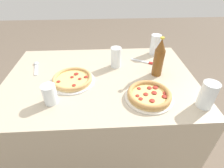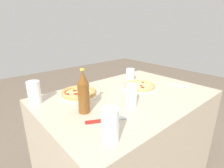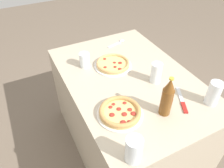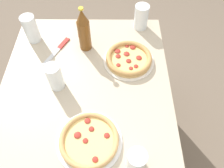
{
  "view_description": "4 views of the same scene",
  "coord_description": "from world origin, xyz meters",
  "px_view_note": "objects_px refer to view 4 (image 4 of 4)",
  "views": [
    {
      "loc": [
        -0.02,
        0.97,
        1.42
      ],
      "look_at": [
        -0.07,
        0.16,
        0.82
      ],
      "focal_mm": 28.0,
      "sensor_mm": 36.0,
      "label": 1
    },
    {
      "loc": [
        -0.87,
        -0.82,
        1.26
      ],
      "look_at": [
        -0.04,
        0.13,
        0.82
      ],
      "focal_mm": 28.0,
      "sensor_mm": 36.0,
      "label": 2
    },
    {
      "loc": [
        -1.03,
        0.66,
        1.73
      ],
      "look_at": [
        -0.05,
        0.16,
        0.8
      ],
      "focal_mm": 35.0,
      "sensor_mm": 36.0,
      "label": 3
    },
    {
      "loc": [
        0.51,
        0.14,
        1.67
      ],
      "look_at": [
        -0.08,
        0.14,
        0.83
      ],
      "focal_mm": 35.0,
      "sensor_mm": 36.0,
      "label": 4
    }
  ],
  "objects_px": {
    "glass_water": "(141,18)",
    "glass_mango_juice": "(136,160)",
    "glass_orange_juice": "(55,77)",
    "knife": "(58,50)",
    "pizza_veggie": "(129,59)",
    "beer_bottle": "(84,30)",
    "pizza_pepperoni": "(89,140)",
    "glass_lemonade": "(31,30)"
  },
  "relations": [
    {
      "from": "knife",
      "to": "pizza_pepperoni",
      "type": "bearing_deg",
      "value": 21.88
    },
    {
      "from": "glass_orange_juice",
      "to": "glass_mango_juice",
      "type": "relative_size",
      "value": 1.29
    },
    {
      "from": "pizza_veggie",
      "to": "glass_lemonade",
      "type": "height_order",
      "value": "glass_lemonade"
    },
    {
      "from": "pizza_pepperoni",
      "to": "glass_water",
      "type": "relative_size",
      "value": 1.89
    },
    {
      "from": "glass_water",
      "to": "glass_mango_juice",
      "type": "distance_m",
      "value": 0.83
    },
    {
      "from": "pizza_veggie",
      "to": "knife",
      "type": "bearing_deg",
      "value": -101.35
    },
    {
      "from": "glass_mango_juice",
      "to": "knife",
      "type": "bearing_deg",
      "value": -147.19
    },
    {
      "from": "glass_mango_juice",
      "to": "pizza_veggie",
      "type": "bearing_deg",
      "value": -179.48
    },
    {
      "from": "glass_orange_juice",
      "to": "glass_lemonade",
      "type": "xyz_separation_m",
      "value": [
        -0.33,
        -0.18,
        0.0
      ]
    },
    {
      "from": "beer_bottle",
      "to": "glass_orange_juice",
      "type": "bearing_deg",
      "value": -24.69
    },
    {
      "from": "pizza_pepperoni",
      "to": "knife",
      "type": "height_order",
      "value": "pizza_pepperoni"
    },
    {
      "from": "glass_lemonade",
      "to": "glass_mango_juice",
      "type": "bearing_deg",
      "value": 37.71
    },
    {
      "from": "glass_mango_juice",
      "to": "glass_lemonade",
      "type": "bearing_deg",
      "value": -142.29
    },
    {
      "from": "beer_bottle",
      "to": "knife",
      "type": "relative_size",
      "value": 1.22
    },
    {
      "from": "beer_bottle",
      "to": "pizza_veggie",
      "type": "bearing_deg",
      "value": 66.25
    },
    {
      "from": "beer_bottle",
      "to": "glass_water",
      "type": "bearing_deg",
      "value": 118.6
    },
    {
      "from": "beer_bottle",
      "to": "knife",
      "type": "bearing_deg",
      "value": -80.86
    },
    {
      "from": "knife",
      "to": "pizza_veggie",
      "type": "bearing_deg",
      "value": 78.65
    },
    {
      "from": "beer_bottle",
      "to": "glass_mango_juice",
      "type": "bearing_deg",
      "value": 20.6
    },
    {
      "from": "pizza_veggie",
      "to": "knife",
      "type": "height_order",
      "value": "pizza_veggie"
    },
    {
      "from": "glass_orange_juice",
      "to": "glass_water",
      "type": "height_order",
      "value": "glass_water"
    },
    {
      "from": "pizza_pepperoni",
      "to": "glass_lemonade",
      "type": "distance_m",
      "value": 0.72
    },
    {
      "from": "pizza_pepperoni",
      "to": "beer_bottle",
      "type": "distance_m",
      "value": 0.57
    },
    {
      "from": "knife",
      "to": "beer_bottle",
      "type": "bearing_deg",
      "value": 99.14
    },
    {
      "from": "glass_orange_juice",
      "to": "glass_water",
      "type": "relative_size",
      "value": 0.97
    },
    {
      "from": "glass_lemonade",
      "to": "knife",
      "type": "height_order",
      "value": "glass_lemonade"
    },
    {
      "from": "glass_orange_juice",
      "to": "glass_lemonade",
      "type": "height_order",
      "value": "glass_lemonade"
    },
    {
      "from": "glass_water",
      "to": "pizza_pepperoni",
      "type": "bearing_deg",
      "value": -19.85
    },
    {
      "from": "pizza_pepperoni",
      "to": "glass_mango_juice",
      "type": "xyz_separation_m",
      "value": [
        0.09,
        0.19,
        0.04
      ]
    },
    {
      "from": "glass_lemonade",
      "to": "beer_bottle",
      "type": "distance_m",
      "value": 0.32
    },
    {
      "from": "beer_bottle",
      "to": "knife",
      "type": "xyz_separation_m",
      "value": [
        0.03,
        -0.16,
        -0.12
      ]
    },
    {
      "from": "glass_orange_juice",
      "to": "knife",
      "type": "bearing_deg",
      "value": -171.62
    },
    {
      "from": "pizza_veggie",
      "to": "glass_orange_juice",
      "type": "height_order",
      "value": "glass_orange_juice"
    },
    {
      "from": "glass_lemonade",
      "to": "beer_bottle",
      "type": "bearing_deg",
      "value": 78.55
    },
    {
      "from": "pizza_pepperoni",
      "to": "pizza_veggie",
      "type": "distance_m",
      "value": 0.49
    },
    {
      "from": "beer_bottle",
      "to": "pizza_pepperoni",
      "type": "bearing_deg",
      "value": 5.68
    },
    {
      "from": "pizza_pepperoni",
      "to": "beer_bottle",
      "type": "relative_size",
      "value": 1.07
    },
    {
      "from": "glass_mango_juice",
      "to": "beer_bottle",
      "type": "xyz_separation_m",
      "value": [
        -0.65,
        -0.25,
        0.07
      ]
    },
    {
      "from": "glass_water",
      "to": "knife",
      "type": "relative_size",
      "value": 0.69
    },
    {
      "from": "pizza_veggie",
      "to": "glass_mango_juice",
      "type": "xyz_separation_m",
      "value": [
        0.55,
        0.01,
        0.03
      ]
    },
    {
      "from": "glass_mango_juice",
      "to": "knife",
      "type": "height_order",
      "value": "glass_mango_juice"
    },
    {
      "from": "pizza_pepperoni",
      "to": "glass_orange_juice",
      "type": "distance_m",
      "value": 0.35
    }
  ]
}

